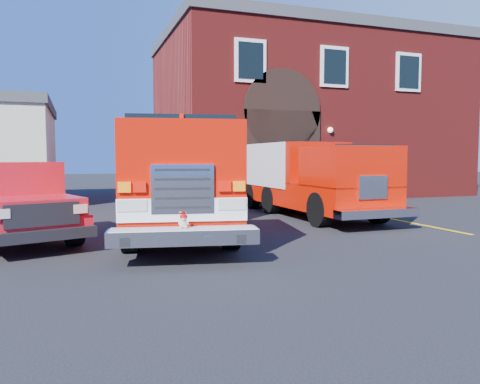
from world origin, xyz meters
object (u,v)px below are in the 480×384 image
object	(u,v)px
fire_station	(303,116)
pickup_truck	(11,203)
secondary_truck	(307,176)
fire_engine	(178,176)

from	to	relation	value
fire_station	pickup_truck	size ratio (longest dim) A/B	2.52
pickup_truck	fire_station	bearing A→B (deg)	39.96
pickup_truck	secondary_truck	distance (m)	9.13
fire_station	pickup_truck	distance (m)	17.88
fire_station	secondary_truck	world-z (taller)	fire_station
pickup_truck	secondary_truck	bearing A→B (deg)	12.07
fire_engine	pickup_truck	bearing A→B (deg)	-176.10
fire_station	secondary_truck	bearing A→B (deg)	-115.84
secondary_truck	fire_station	bearing A→B (deg)	64.16
pickup_truck	secondary_truck	world-z (taller)	secondary_truck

